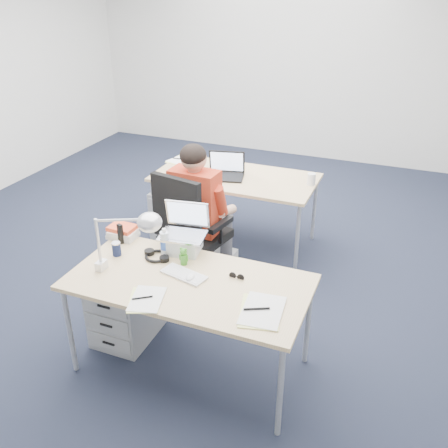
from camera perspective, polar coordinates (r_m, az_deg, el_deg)
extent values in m
plane|color=black|center=(4.95, -4.53, -4.14)|extent=(7.00, 7.00, 0.00)
cube|color=beige|center=(7.61, 7.28, 18.13)|extent=(6.00, 0.02, 2.80)
cube|color=tan|center=(3.33, -4.08, -6.66)|extent=(1.60, 0.80, 0.03)
cylinder|color=#B7BABC|center=(3.66, -17.22, -11.53)|extent=(0.04, 0.04, 0.70)
cylinder|color=#B7BABC|center=(3.11, 6.44, -18.53)|extent=(0.04, 0.04, 0.70)
cylinder|color=#B7BABC|center=(4.10, -11.31, -6.09)|extent=(0.04, 0.04, 0.70)
cylinder|color=#B7BABC|center=(3.62, 9.58, -11.00)|extent=(0.04, 0.04, 0.70)
cube|color=tan|center=(4.98, 1.27, 5.34)|extent=(1.60, 0.80, 0.03)
cylinder|color=#B7BABC|center=(5.14, -8.02, 1.32)|extent=(0.04, 0.04, 0.70)
cylinder|color=#B7BABC|center=(4.64, 8.38, -1.69)|extent=(0.04, 0.04, 0.70)
cylinder|color=#B7BABC|center=(5.70, -4.59, 4.17)|extent=(0.04, 0.04, 0.70)
cylinder|color=#B7BABC|center=(5.25, 10.28, 1.74)|extent=(0.04, 0.04, 0.70)
cylinder|color=black|center=(4.43, -3.19, -4.03)|extent=(0.05, 0.05, 0.44)
cube|color=black|center=(4.32, -3.26, -1.41)|extent=(0.57, 0.57, 0.08)
cube|color=black|center=(3.99, -5.44, 1.63)|extent=(0.46, 0.14, 0.55)
cube|color=red|center=(4.18, -3.34, 2.57)|extent=(0.42, 0.24, 0.55)
sphere|color=tan|center=(4.03, -3.49, 7.53)|extent=(0.21, 0.21, 0.21)
cube|color=#9A9C9F|center=(3.92, -11.14, -9.19)|extent=(0.40, 0.50, 0.55)
cube|color=#9A9C9F|center=(5.27, -5.38, 1.29)|extent=(0.40, 0.50, 0.55)
cube|color=white|center=(3.37, -4.61, -5.76)|extent=(0.34, 0.20, 0.02)
ellipsoid|color=white|center=(3.32, -3.89, -6.08)|extent=(0.07, 0.10, 0.03)
cylinder|color=#141E41|center=(3.65, -12.19, -2.79)|extent=(0.07, 0.07, 0.10)
cylinder|color=silver|center=(3.57, -6.79, -2.04)|extent=(0.07, 0.07, 0.21)
cube|color=silver|center=(3.88, -11.51, -0.89)|extent=(0.22, 0.17, 0.10)
cube|color=black|center=(3.79, -11.75, -1.11)|extent=(0.05, 0.04, 0.16)
cube|color=#F0F88F|center=(3.17, -9.01, -8.54)|extent=(0.27, 0.32, 0.01)
cube|color=#F0F88F|center=(3.04, 4.16, -9.92)|extent=(0.29, 0.37, 0.01)
cylinder|color=white|center=(4.82, 9.95, 5.07)|extent=(0.09, 0.09, 0.11)
cube|color=white|center=(5.42, -5.01, 7.31)|extent=(0.26, 0.33, 0.01)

